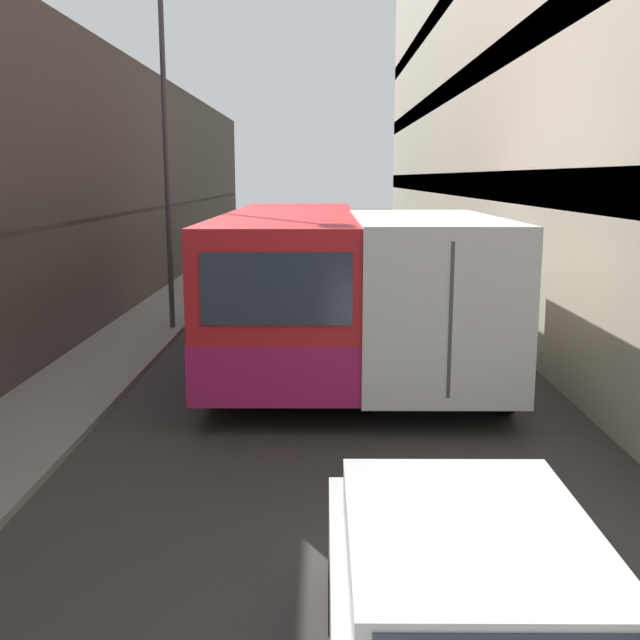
% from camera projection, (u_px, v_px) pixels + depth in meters
% --- Properties ---
extents(ground_plane, '(150.00, 150.00, 0.00)m').
position_uv_depth(ground_plane, '(326.00, 360.00, 15.04)').
color(ground_plane, '#33302D').
extents(sidewalk_left, '(1.87, 60.00, 0.11)m').
position_uv_depth(sidewalk_left, '(111.00, 357.00, 15.05)').
color(sidewalk_left, gray).
rests_on(sidewalk_left, ground_plane).
extents(building_right_apartment, '(2.40, 60.00, 13.65)m').
position_uv_depth(building_right_apartment, '(607.00, 1.00, 13.74)').
color(building_right_apartment, '#A89E89').
rests_on(building_right_apartment, ground_plane).
extents(car_hatchback, '(1.79, 3.98, 1.46)m').
position_uv_depth(car_hatchback, '(469.00, 633.00, 4.77)').
color(car_hatchback, silver).
rests_on(car_hatchback, ground_plane).
extents(bus, '(2.57, 10.29, 2.93)m').
position_uv_depth(bus, '(292.00, 279.00, 15.31)').
color(bus, red).
rests_on(bus, ground_plane).
extents(box_truck, '(2.40, 7.56, 2.96)m').
position_uv_depth(box_truck, '(418.00, 289.00, 13.69)').
color(box_truck, silver).
rests_on(box_truck, ground_plane).
extents(panel_van, '(1.86, 4.67, 1.91)m').
position_uv_depth(panel_van, '(297.00, 253.00, 25.56)').
color(panel_van, '#BCBCC1').
rests_on(panel_van, ground_plane).
extents(street_lamp, '(0.36, 0.80, 8.06)m').
position_uv_depth(street_lamp, '(164.00, 90.00, 16.79)').
color(street_lamp, '#38383D').
rests_on(street_lamp, sidewalk_left).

